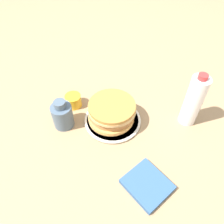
{
  "coord_description": "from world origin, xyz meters",
  "views": [
    {
      "loc": [
        0.46,
        -0.39,
        0.71
      ],
      "look_at": [
        -0.0,
        -0.02,
        0.05
      ],
      "focal_mm": 35.0,
      "sensor_mm": 36.0,
      "label": 1
    }
  ],
  "objects_px": {
    "plate": "(112,119)",
    "juice_glass": "(73,101)",
    "cream_jug": "(62,115)",
    "water_bottle_near": "(193,101)",
    "pancake_stack": "(111,111)"
  },
  "relations": [
    {
      "from": "juice_glass",
      "to": "water_bottle_near",
      "type": "xyz_separation_m",
      "value": [
        0.37,
        0.33,
        0.09
      ]
    },
    {
      "from": "pancake_stack",
      "to": "cream_jug",
      "type": "height_order",
      "value": "cream_jug"
    },
    {
      "from": "juice_glass",
      "to": "water_bottle_near",
      "type": "height_order",
      "value": "water_bottle_near"
    },
    {
      "from": "water_bottle_near",
      "to": "plate",
      "type": "bearing_deg",
      "value": -127.26
    },
    {
      "from": "plate",
      "to": "cream_jug",
      "type": "height_order",
      "value": "cream_jug"
    },
    {
      "from": "pancake_stack",
      "to": "juice_glass",
      "type": "height_order",
      "value": "pancake_stack"
    },
    {
      "from": "pancake_stack",
      "to": "plate",
      "type": "bearing_deg",
      "value": 60.16
    },
    {
      "from": "plate",
      "to": "juice_glass",
      "type": "height_order",
      "value": "juice_glass"
    },
    {
      "from": "cream_jug",
      "to": "water_bottle_near",
      "type": "distance_m",
      "value": 0.52
    },
    {
      "from": "cream_jug",
      "to": "plate",
      "type": "bearing_deg",
      "value": 57.5
    },
    {
      "from": "plate",
      "to": "cream_jug",
      "type": "relative_size",
      "value": 1.79
    },
    {
      "from": "pancake_stack",
      "to": "cream_jug",
      "type": "distance_m",
      "value": 0.2
    },
    {
      "from": "pancake_stack",
      "to": "cream_jug",
      "type": "relative_size",
      "value": 1.53
    },
    {
      "from": "plate",
      "to": "cream_jug",
      "type": "distance_m",
      "value": 0.2
    },
    {
      "from": "plate",
      "to": "cream_jug",
      "type": "bearing_deg",
      "value": -122.5
    }
  ]
}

